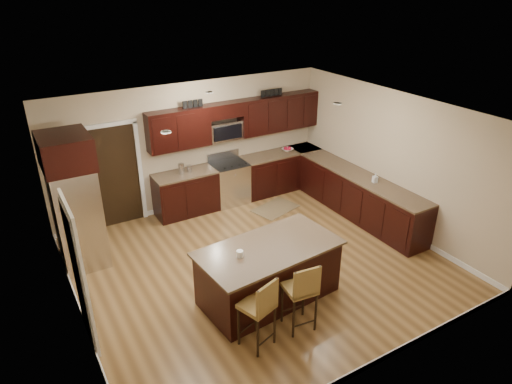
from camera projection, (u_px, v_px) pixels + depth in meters
floor at (260, 264)px, 8.04m from camera, size 6.00×6.00×0.00m
ceiling at (260, 115)px, 6.88m from camera, size 6.00×6.00×0.00m
wall_back at (193, 146)px, 9.60m from camera, size 6.00×0.00×6.00m
wall_left at (68, 245)px, 6.09m from camera, size 0.00×5.50×5.50m
wall_right at (393, 161)px, 8.84m from camera, size 0.00×5.50×5.50m
base_cabinets at (301, 187)px, 9.84m from camera, size 4.02×3.96×0.92m
upper_cabinets at (240, 118)px, 9.74m from camera, size 4.00×0.33×0.80m
range at (229, 182)px, 10.06m from camera, size 0.76×0.64×1.11m
microwave at (224, 131)px, 9.68m from camera, size 0.76×0.31×0.40m
doorway at (117, 176)px, 8.97m from camera, size 0.85×0.03×2.06m
pantry_door at (78, 277)px, 6.01m from camera, size 0.03×0.80×2.04m
letter_decor at (233, 98)px, 9.48m from camera, size 2.20×0.03×0.15m
island at (269, 274)px, 7.05m from camera, size 2.25×1.31×0.92m
stool_left at (260, 306)px, 5.99m from camera, size 0.51×0.51×1.08m
stool_mid at (302, 290)px, 6.29m from camera, size 0.46×0.46×1.10m
refrigerator at (74, 200)px, 7.63m from camera, size 0.79×0.96×2.35m
floor_mat at (275, 208)px, 9.94m from camera, size 1.09×0.87×0.01m
fruit_bowl at (288, 150)px, 10.55m from camera, size 0.31×0.31×0.06m
soap_bottle at (375, 178)px, 8.93m from camera, size 0.11×0.11×0.19m
canister_tall at (181, 169)px, 9.32m from camera, size 0.12×0.12×0.22m
canister_short at (189, 169)px, 9.41m from camera, size 0.11×0.11×0.14m
island_jar at (240, 254)px, 6.59m from camera, size 0.10×0.10×0.10m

